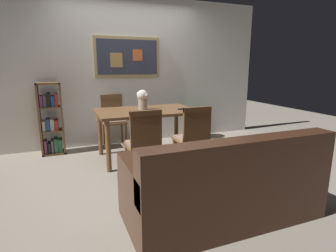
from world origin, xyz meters
TOP-DOWN VIEW (x-y plane):
  - ground_plane at (0.00, 0.00)m, footprint 12.00×12.00m
  - wall_back_with_painting at (-0.00, 1.44)m, footprint 5.20×0.14m
  - dining_table at (0.01, 0.43)m, footprint 1.49×0.94m
  - dining_chair_near_right at (0.38, -0.42)m, footprint 0.40×0.41m
  - dining_chair_near_left at (-0.30, -0.43)m, footprint 0.40×0.41m
  - dining_chair_far_left at (-0.36, 1.29)m, footprint 0.40×0.41m
  - leather_couch at (0.15, -1.52)m, footprint 1.80×0.84m
  - bookshelf at (-1.37, 1.16)m, footprint 0.36×0.28m
  - potted_ivy at (1.34, 1.13)m, footprint 0.37×0.37m
  - flower_vase at (-0.05, 0.45)m, footprint 0.18×0.19m
  - tv_remote at (0.53, 0.28)m, footprint 0.16×0.11m

SIDE VIEW (x-z plane):
  - ground_plane at x=0.00m, z-range 0.00..0.00m
  - leather_couch at x=0.15m, z-range -0.11..0.73m
  - potted_ivy at x=1.34m, z-range 0.04..0.61m
  - bookshelf at x=-1.37m, z-range -0.05..1.11m
  - dining_chair_near_right at x=0.38m, z-range 0.08..0.99m
  - dining_chair_near_left at x=-0.30m, z-range 0.08..0.99m
  - dining_chair_far_left at x=-0.36m, z-range 0.08..0.99m
  - dining_table at x=0.01m, z-range 0.28..1.03m
  - tv_remote at x=0.53m, z-range 0.75..0.78m
  - flower_vase at x=-0.05m, z-range 0.77..1.08m
  - wall_back_with_painting at x=0.00m, z-range 0.00..2.60m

